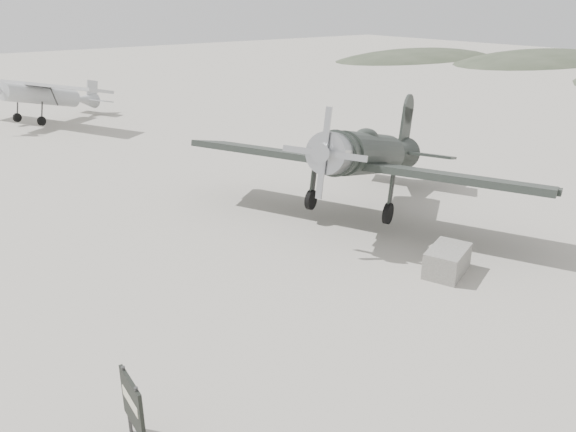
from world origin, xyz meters
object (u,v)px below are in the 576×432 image
(highwing_monoplane, at_px, (45,92))
(sign_board, at_px, (133,404))
(lowwing_monoplane, at_px, (370,155))
(equipment_block, at_px, (447,261))

(highwing_monoplane, distance_m, sign_board, 30.80)
(highwing_monoplane, height_order, sign_board, highwing_monoplane)
(lowwing_monoplane, distance_m, sign_board, 13.41)
(lowwing_monoplane, height_order, equipment_block, lowwing_monoplane)
(lowwing_monoplane, relative_size, sign_board, 8.55)
(lowwing_monoplane, bearing_deg, equipment_block, -134.21)
(highwing_monoplane, bearing_deg, equipment_block, -108.48)
(lowwing_monoplane, relative_size, highwing_monoplane, 1.15)
(highwing_monoplane, xyz_separation_m, equipment_block, (3.37, -29.07, -1.61))
(lowwing_monoplane, distance_m, highwing_monoplane, 24.49)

